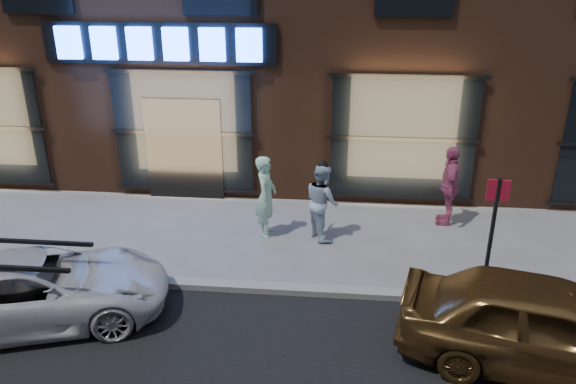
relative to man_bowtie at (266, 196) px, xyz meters
name	(u,v)px	position (x,y,z in m)	size (l,w,h in m)	color
ground	(130,284)	(-2.15, -2.16, -0.85)	(90.00, 90.00, 0.00)	slate
curb	(130,281)	(-2.15, -2.16, -0.79)	(60.00, 0.25, 0.12)	gray
man_bowtie	(266,196)	(0.00, 0.00, 0.00)	(0.62, 0.41, 1.71)	#B8F1C3
man_cap	(322,201)	(1.14, -0.01, -0.06)	(0.77, 0.60, 1.59)	silver
passerby	(449,185)	(3.79, 0.91, 0.01)	(1.02, 0.42, 1.73)	#BA4C73
white_suv	(38,289)	(-3.16, -3.29, -0.30)	(1.84, 3.99, 1.11)	silver
gold_sedan	(547,326)	(4.36, -3.71, -0.17)	(1.60, 3.99, 1.36)	brown
sign_post	(492,229)	(3.93, -2.06, 0.47)	(0.35, 0.07, 2.19)	#262628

